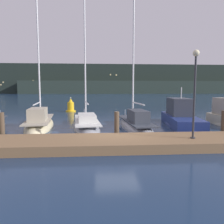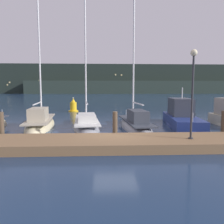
# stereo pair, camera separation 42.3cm
# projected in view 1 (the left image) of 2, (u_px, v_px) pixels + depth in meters

# --- Properties ---
(ground_plane) EXTENTS (400.00, 400.00, 0.00)m
(ground_plane) POSITION_uv_depth(u_px,v_px,m) (117.00, 140.00, 12.42)
(ground_plane) COLOR #192D4C
(dock) EXTENTS (32.20, 2.80, 0.45)m
(dock) POSITION_uv_depth(u_px,v_px,m) (120.00, 143.00, 10.89)
(dock) COLOR brown
(dock) RESTS_ON ground
(mooring_pile_1) EXTENTS (0.28, 0.28, 1.62)m
(mooring_pile_1) POSITION_uv_depth(u_px,v_px,m) (2.00, 127.00, 12.01)
(mooring_pile_1) COLOR #4C3D2D
(mooring_pile_1) RESTS_ON ground
(mooring_pile_2) EXTENTS (0.28, 0.28, 1.61)m
(mooring_pile_2) POSITION_uv_depth(u_px,v_px,m) (117.00, 126.00, 12.47)
(mooring_pile_2) COLOR #4C3D2D
(mooring_pile_2) RESTS_ON ground
(mooring_pile_3) EXTENTS (0.28, 0.28, 1.63)m
(mooring_pile_3) POSITION_uv_depth(u_px,v_px,m) (223.00, 124.00, 12.93)
(mooring_pile_3) COLOR #4C3D2D
(mooring_pile_3) RESTS_ON ground
(sailboat_berth_3) EXTENTS (2.88, 7.70, 11.56)m
(sailboat_berth_3) POSITION_uv_depth(u_px,v_px,m) (40.00, 125.00, 16.67)
(sailboat_berth_3) COLOR beige
(sailboat_berth_3) RESTS_ON ground
(sailboat_berth_4) EXTENTS (2.76, 7.87, 10.21)m
(sailboat_berth_4) POSITION_uv_depth(u_px,v_px,m) (86.00, 125.00, 16.74)
(sailboat_berth_4) COLOR gray
(sailboat_berth_4) RESTS_ON ground
(sailboat_berth_5) EXTENTS (2.33, 7.59, 11.91)m
(sailboat_berth_5) POSITION_uv_depth(u_px,v_px,m) (135.00, 126.00, 16.19)
(sailboat_berth_5) COLOR gray
(sailboat_berth_5) RESTS_ON ground
(motorboat_berth_6) EXTENTS (3.21, 7.62, 3.54)m
(motorboat_berth_6) POSITION_uv_depth(u_px,v_px,m) (180.00, 120.00, 17.38)
(motorboat_berth_6) COLOR navy
(motorboat_berth_6) RESTS_ON ground
(channel_buoy) EXTENTS (1.25, 1.25, 1.84)m
(channel_buoy) POSITION_uv_depth(u_px,v_px,m) (71.00, 106.00, 27.87)
(channel_buoy) COLOR gold
(channel_buoy) RESTS_ON ground
(dock_lamppost) EXTENTS (0.32, 0.32, 4.32)m
(dock_lamppost) POSITION_uv_depth(u_px,v_px,m) (195.00, 80.00, 10.57)
(dock_lamppost) COLOR #2D2D33
(dock_lamppost) RESTS_ON dock
(hillside_backdrop) EXTENTS (240.00, 23.00, 18.23)m
(hillside_backdrop) POSITION_uv_depth(u_px,v_px,m) (103.00, 80.00, 141.21)
(hillside_backdrop) COLOR #1E2823
(hillside_backdrop) RESTS_ON ground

